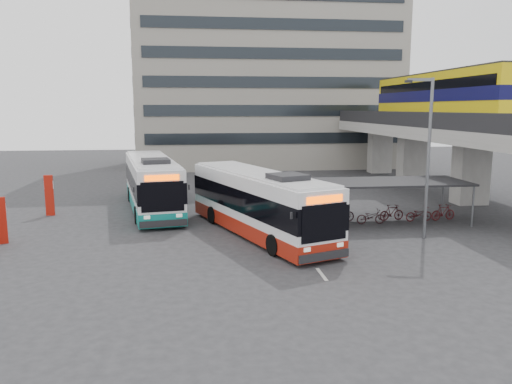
{
  "coord_description": "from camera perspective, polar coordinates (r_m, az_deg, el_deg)",
  "views": [
    {
      "loc": [
        -2.63,
        -25.49,
        6.86
      ],
      "look_at": [
        0.84,
        3.15,
        2.0
      ],
      "focal_mm": 35.0,
      "sensor_mm": 36.0,
      "label": 1
    }
  ],
  "objects": [
    {
      "name": "lamp_post",
      "position": [
        27.44,
        18.93,
        4.71
      ],
      "size": [
        1.47,
        0.44,
        8.39
      ],
      "rotation": [
        0.0,
        0.0,
        -0.19
      ],
      "color": "#595B60",
      "rests_on": "ground"
    },
    {
      "name": "pedestrian",
      "position": [
        29.46,
        -8.64,
        -2.51
      ],
      "size": [
        0.62,
        0.66,
        1.51
      ],
      "primitive_type": "imported",
      "rotation": [
        0.0,
        0.0,
        0.94
      ],
      "color": "black",
      "rests_on": "ground"
    },
    {
      "name": "bus_main",
      "position": [
        27.24,
        0.26,
        -1.31
      ],
      "size": [
        6.89,
        12.69,
        3.71
      ],
      "rotation": [
        0.0,
        0.0,
        0.35
      ],
      "color": "white",
      "rests_on": "ground"
    },
    {
      "name": "sign_totem_north",
      "position": [
        34.72,
        -22.55,
        -0.29
      ],
      "size": [
        0.57,
        0.2,
        2.64
      ],
      "rotation": [
        0.0,
        0.0,
        0.05
      ],
      "color": "#A6150A",
      "rests_on": "ground"
    },
    {
      "name": "viaduct",
      "position": [
        42.81,
        20.61,
        8.12
      ],
      "size": [
        8.0,
        32.0,
        9.68
      ],
      "color": "gray",
      "rests_on": "ground"
    },
    {
      "name": "sign_totem_mid",
      "position": [
        28.53,
        -27.08,
        -2.85
      ],
      "size": [
        0.51,
        0.3,
        2.42
      ],
      "rotation": [
        0.0,
        0.0,
        0.33
      ],
      "color": "#A6150A",
      "rests_on": "ground"
    },
    {
      "name": "office_block",
      "position": [
        62.35,
        1.12,
        14.76
      ],
      "size": [
        30.0,
        15.0,
        25.0
      ],
      "primitive_type": "cube",
      "color": "gray",
      "rests_on": "ground"
    },
    {
      "name": "bus_teal",
      "position": [
        34.65,
        -11.83,
        0.9
      ],
      "size": [
        5.0,
        13.12,
        3.8
      ],
      "rotation": [
        0.0,
        0.0,
        0.18
      ],
      "color": "white",
      "rests_on": "ground"
    },
    {
      "name": "ground",
      "position": [
        26.53,
        -0.98,
        -5.43
      ],
      "size": [
        120.0,
        120.0,
        0.0
      ],
      "primitive_type": "plane",
      "color": "#28282B",
      "rests_on": "ground"
    },
    {
      "name": "road_markings",
      "position": [
        24.07,
        5.74,
        -7.04
      ],
      "size": [
        0.15,
        7.6,
        0.01
      ],
      "color": "beige",
      "rests_on": "ground"
    },
    {
      "name": "bike_shelter",
      "position": [
        31.05,
        14.15,
        -0.78
      ],
      "size": [
        10.0,
        4.0,
        2.54
      ],
      "color": "#595B60",
      "rests_on": "ground"
    }
  ]
}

